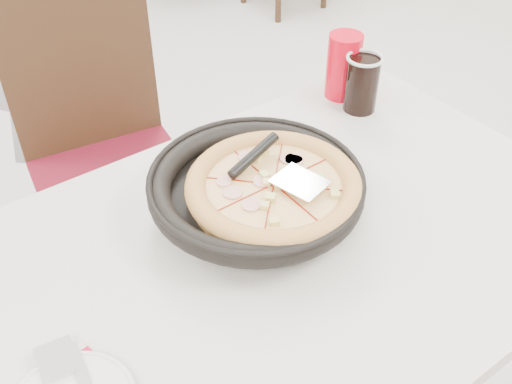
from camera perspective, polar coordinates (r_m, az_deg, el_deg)
main_table at (r=1.40m, az=2.64°, el=-15.21°), size 1.25×0.88×0.75m
chair_far at (r=1.75m, az=-13.42°, el=1.72°), size 0.48×0.48×0.95m
trivet at (r=1.18m, az=2.10°, el=-0.31°), size 0.12×0.12×0.04m
pizza_pan at (r=1.14m, az=0.00°, el=-0.31°), size 0.37×0.37×0.01m
pizza at (r=1.11m, az=1.70°, el=-0.10°), size 0.33×0.33×0.02m
pizza_server at (r=1.09m, az=4.21°, el=0.97°), size 0.09×0.11×0.00m
cola_glass at (r=1.45m, az=10.03°, el=10.01°), size 0.08×0.08×0.13m
red_cup at (r=1.50m, az=8.32°, el=11.79°), size 0.09×0.09×0.16m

